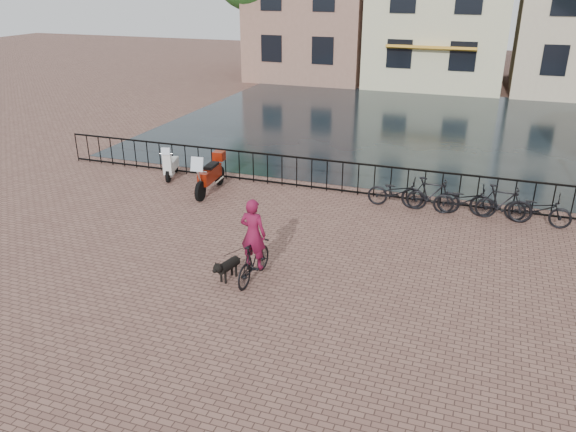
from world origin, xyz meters
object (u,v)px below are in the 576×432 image
(motorcycle, at_px, (210,171))
(scooter, at_px, (171,160))
(cyclist, at_px, (253,245))
(dog, at_px, (228,268))

(motorcycle, distance_m, scooter, 2.09)
(cyclist, relative_size, dog, 2.59)
(dog, bearing_deg, cyclist, 31.98)
(motorcycle, bearing_deg, dog, -63.23)
(motorcycle, xyz_separation_m, scooter, (-1.89, 0.88, -0.11))
(dog, distance_m, motorcycle, 5.65)
(scooter, bearing_deg, motorcycle, -41.81)
(cyclist, bearing_deg, dog, 20.58)
(motorcycle, bearing_deg, cyclist, -57.75)
(cyclist, height_order, dog, cyclist)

